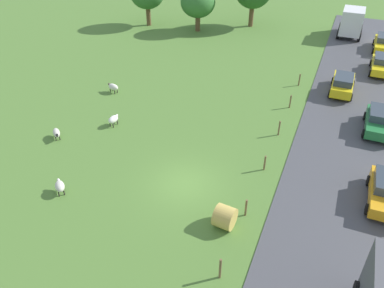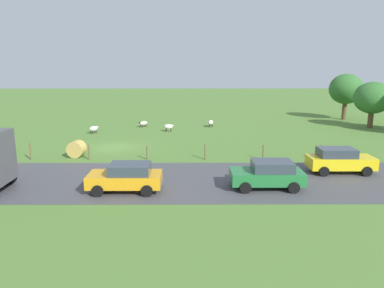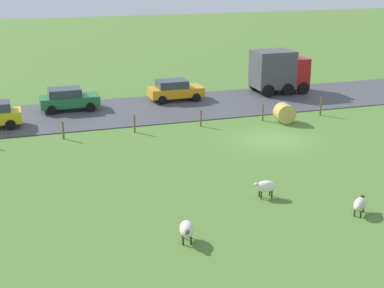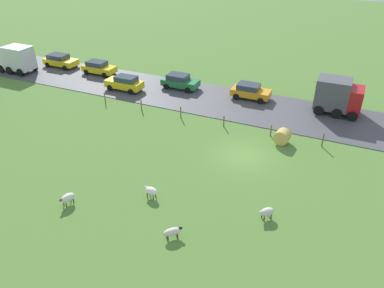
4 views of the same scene
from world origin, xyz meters
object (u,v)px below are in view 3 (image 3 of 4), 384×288
object	(u,v)px
sheep_2	(360,204)
car_3	(175,90)
sheep_3	(266,187)
car_4	(68,99)
hay_bale_0	(285,113)
truck_0	(278,70)
sheep_0	(187,229)

from	to	relation	value
sheep_2	car_3	world-z (taller)	car_3
sheep_3	car_3	bearing A→B (deg)	-3.85
sheep_2	car_3	bearing A→B (deg)	4.66
car_3	sheep_2	bearing A→B (deg)	-175.34
car_3	car_4	xyz separation A→B (m)	(-0.49, 8.07, 0.01)
hay_bale_0	truck_0	xyz separation A→B (m)	(8.05, -3.45, 1.22)
sheep_0	car_3	distance (m)	22.74
hay_bale_0	sheep_2	bearing A→B (deg)	166.01
hay_bale_0	car_4	distance (m)	15.28
sheep_3	car_4	xyz separation A→B (m)	(18.52, 6.79, 0.35)
sheep_0	hay_bale_0	size ratio (longest dim) A/B	0.93
sheep_3	sheep_0	bearing A→B (deg)	122.11
sheep_2	hay_bale_0	xyz separation A→B (m)	(13.83, -3.45, 0.17)
sheep_3	car_4	world-z (taller)	car_4
sheep_2	car_4	world-z (taller)	car_4
sheep_3	hay_bale_0	distance (m)	12.77
truck_0	hay_bale_0	bearing A→B (deg)	156.79
sheep_3	car_3	xyz separation A→B (m)	(19.01, -1.28, 0.34)
sheep_2	hay_bale_0	distance (m)	14.26
sheep_0	sheep_3	world-z (taller)	sheep_3
truck_0	sheep_0	bearing A→B (deg)	146.33
sheep_0	sheep_2	bearing A→B (deg)	-89.35
sheep_3	hay_bale_0	bearing A→B (deg)	-30.64
car_4	hay_bale_0	bearing A→B (deg)	-119.54
sheep_3	car_4	distance (m)	19.73
sheep_0	hay_bale_0	world-z (taller)	hay_bale_0
hay_bale_0	car_4	world-z (taller)	car_4
sheep_0	hay_bale_0	distance (m)	17.86
sheep_3	truck_0	size ratio (longest dim) A/B	0.25
sheep_2	car_3	xyz separation A→B (m)	(21.86, 1.78, 0.41)
truck_0	car_4	distance (m)	16.79
sheep_2	hay_bale_0	world-z (taller)	hay_bale_0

